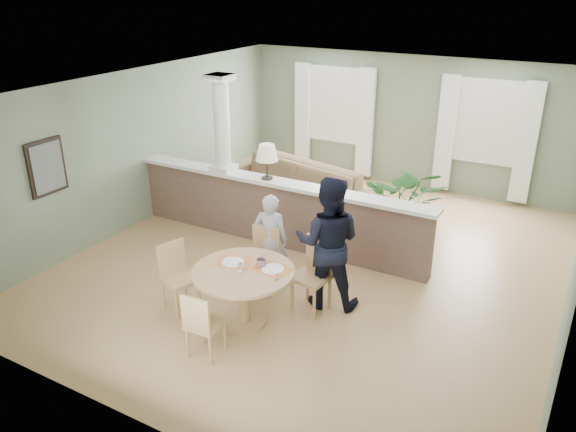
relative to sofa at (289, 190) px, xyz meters
The scene contains 12 objects.
ground 2.00m from the sofa, 46.95° to the right, with size 8.00×8.00×0.00m, color tan.
room_shell 2.03m from the sofa, 31.47° to the right, with size 7.02×8.02×2.71m.
pony_wall 1.29m from the sofa, 74.31° to the right, with size 5.32×0.38×2.70m.
sofa is the anchor object (origin of this frame).
houseplant 2.33m from the sofa, ahead, with size 1.29×1.12×1.43m, color #296327.
dining_table 3.68m from the sofa, 69.60° to the right, with size 1.28×1.28×0.87m.
chair_far_boy 2.74m from the sofa, 68.18° to the right, with size 0.50×0.50×0.91m.
chair_far_man 3.25m from the sofa, 54.91° to the right, with size 0.50×0.50×0.98m.
chair_near 4.44m from the sofa, 73.86° to the right, with size 0.41×0.41×0.85m.
chair_side 3.58m from the sofa, 85.30° to the right, with size 0.54×0.54×0.93m.
child_person 2.60m from the sofa, 66.59° to the right, with size 0.50×0.33×1.37m, color #9F9FA4.
man_person 3.22m from the sofa, 51.64° to the right, with size 0.88×0.69×1.82m, color black.
Camera 1 is at (3.41, -7.08, 4.12)m, focal length 35.00 mm.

